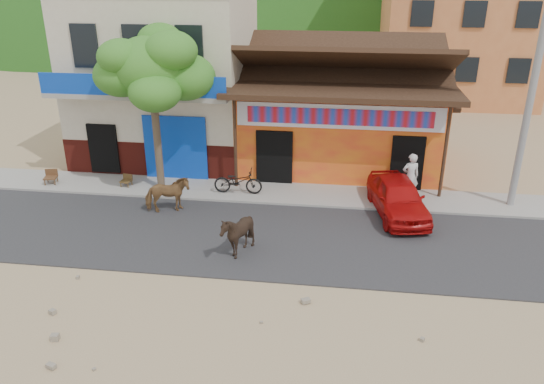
{
  "coord_description": "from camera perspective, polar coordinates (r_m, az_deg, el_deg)",
  "views": [
    {
      "loc": [
        2.08,
        -12.14,
        7.95
      ],
      "look_at": [
        0.04,
        3.0,
        1.4
      ],
      "focal_mm": 35.0,
      "sensor_mm": 36.0,
      "label": 1
    }
  ],
  "objects": [
    {
      "name": "ground",
      "position": [
        14.66,
        -1.75,
        -9.64
      ],
      "size": [
        120.0,
        120.0,
        0.0
      ],
      "primitive_type": "plane",
      "color": "#9E825B",
      "rests_on": "ground"
    },
    {
      "name": "cafe_building",
      "position": [
        23.82,
        -11.28,
        12.0
      ],
      "size": [
        7.0,
        6.0,
        7.0
      ],
      "primitive_type": "cube",
      "color": "beige",
      "rests_on": "ground"
    },
    {
      "name": "cafe_chair_left",
      "position": [
        22.21,
        -22.81,
        2.05
      ],
      "size": [
        0.56,
        0.56,
        1.0
      ],
      "primitive_type": null,
      "rotation": [
        0.0,
        0.0,
        0.23
      ],
      "color": "#51301B",
      "rests_on": "sidewalk"
    },
    {
      "name": "tree",
      "position": [
        19.75,
        -12.5,
        8.5
      ],
      "size": [
        3.0,
        3.0,
        6.0
      ],
      "primitive_type": null,
      "color": "#2D721E",
      "rests_on": "sidewalk"
    },
    {
      "name": "sidewalk",
      "position": [
        19.89,
        1.03,
        -0.17
      ],
      "size": [
        60.0,
        2.0,
        0.12
      ],
      "primitive_type": "cube",
      "color": "gray",
      "rests_on": "ground"
    },
    {
      "name": "cow_dark",
      "position": [
        15.54,
        -3.73,
        -4.53
      ],
      "size": [
        1.6,
        1.53,
        1.38
      ],
      "primitive_type": "imported",
      "rotation": [
        0.0,
        0.0,
        -1.15
      ],
      "color": "black",
      "rests_on": "road"
    },
    {
      "name": "dance_club",
      "position": [
        22.98,
        7.25,
        7.49
      ],
      "size": [
        8.0,
        6.0,
        3.6
      ],
      "primitive_type": "cube",
      "color": "orange",
      "rests_on": "ground"
    },
    {
      "name": "apartment_front",
      "position": [
        36.85,
        19.58,
        18.93
      ],
      "size": [
        9.0,
        9.0,
        12.0
      ],
      "primitive_type": "cube",
      "color": "#CC723F",
      "rests_on": "ground"
    },
    {
      "name": "red_car",
      "position": [
        18.55,
        13.39,
        -0.52
      ],
      "size": [
        2.22,
        4.02,
        1.29
      ],
      "primitive_type": "imported",
      "rotation": [
        0.0,
        0.0,
        0.19
      ],
      "color": "#B70D0D",
      "rests_on": "road"
    },
    {
      "name": "cow_tan",
      "position": [
        18.58,
        -11.19,
        -0.29
      ],
      "size": [
        1.67,
        1.18,
        1.28
      ],
      "primitive_type": "imported",
      "rotation": [
        0.0,
        0.0,
        1.93
      ],
      "color": "brown",
      "rests_on": "road"
    },
    {
      "name": "road",
      "position": [
        16.78,
        -0.37,
        -5.0
      ],
      "size": [
        60.0,
        5.0,
        0.04
      ],
      "primitive_type": "cube",
      "color": "#28282B",
      "rests_on": "ground"
    },
    {
      "name": "pedestrian",
      "position": [
        19.67,
        14.66,
        1.65
      ],
      "size": [
        0.71,
        0.56,
        1.71
      ],
      "primitive_type": "imported",
      "rotation": [
        0.0,
        0.0,
        3.4
      ],
      "color": "silver",
      "rests_on": "sidewalk"
    },
    {
      "name": "scooter",
      "position": [
        19.65,
        -3.68,
        1.16
      ],
      "size": [
        1.81,
        0.66,
        0.95
      ],
      "primitive_type": "imported",
      "rotation": [
        0.0,
        0.0,
        1.59
      ],
      "color": "black",
      "rests_on": "sidewalk"
    },
    {
      "name": "utility_pole",
      "position": [
        19.53,
        26.15,
        9.56
      ],
      "size": [
        0.24,
        0.24,
        8.0
      ],
      "primitive_type": "cylinder",
      "color": "gray",
      "rests_on": "sidewalk"
    },
    {
      "name": "cafe_chair_right",
      "position": [
        21.03,
        -15.49,
        1.66
      ],
      "size": [
        0.42,
        0.42,
        0.81
      ],
      "primitive_type": null,
      "rotation": [
        0.0,
        0.0,
        -0.12
      ],
      "color": "#4A3218",
      "rests_on": "sidewalk"
    }
  ]
}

